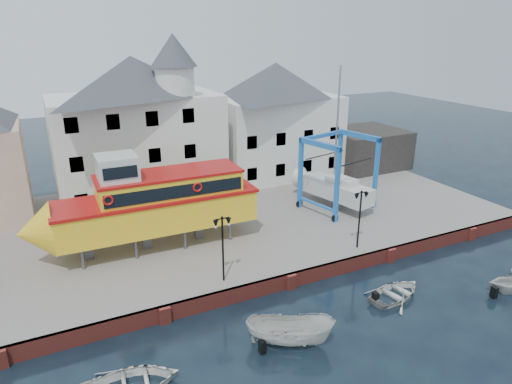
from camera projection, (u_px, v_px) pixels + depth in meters
name	position (u px, v px, depth m)	size (l,w,h in m)	color
ground	(291.00, 288.00, 28.55)	(140.00, 140.00, 0.00)	black
hardstanding	(224.00, 219.00, 37.68)	(44.00, 22.00, 1.00)	#6B625B
quay_wall	(290.00, 281.00, 28.47)	(44.00, 0.47, 1.00)	maroon
building_white_main	(138.00, 126.00, 39.59)	(14.00, 8.30, 14.00)	silver
building_white_right	(275.00, 120.00, 46.07)	(12.00, 8.00, 11.20)	silver
shed_dark	(364.00, 148.00, 49.73)	(8.00, 7.00, 4.00)	black
lamp_post_left	(222.00, 232.00, 26.50)	(1.12, 0.32, 4.20)	black
lamp_post_right	(361.00, 205.00, 30.62)	(1.12, 0.32, 4.20)	black
tour_boat	(144.00, 204.00, 30.63)	(15.61, 3.98, 6.77)	#59595E
travel_lift	(331.00, 183.00, 38.65)	(6.26, 7.96, 11.65)	#1F43B1
motorboat_a	(290.00, 344.00, 23.55)	(1.72, 4.58, 1.77)	beige
motorboat_b	(396.00, 297.00, 27.65)	(2.80, 3.92, 0.81)	beige
motorboat_c	(511.00, 291.00, 28.23)	(2.67, 3.09, 1.63)	beige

